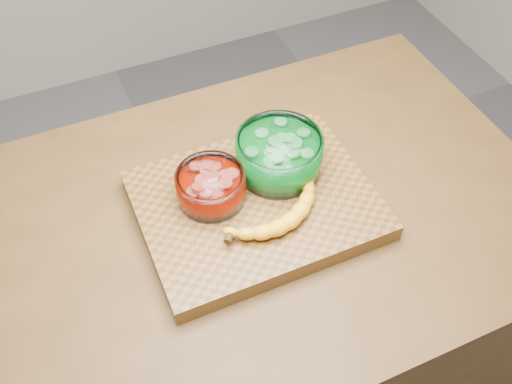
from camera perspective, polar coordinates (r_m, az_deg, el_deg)
name	(u,v)px	position (r m, az deg, el deg)	size (l,w,h in m)	color
counter	(256,318)	(1.52, 0.00, -12.49)	(1.20, 0.80, 0.90)	#4F3417
cutting_board	(256,205)	(1.12, 0.00, -1.31)	(0.45, 0.35, 0.04)	brown
bowl_red	(211,186)	(1.09, -4.54, 0.55)	(0.13, 0.13, 0.06)	white
bowl_green	(279,155)	(1.13, 2.31, 3.75)	(0.17, 0.17, 0.08)	white
banana	(273,208)	(1.07, 1.74, -1.62)	(0.24, 0.15, 0.04)	#F6AB15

